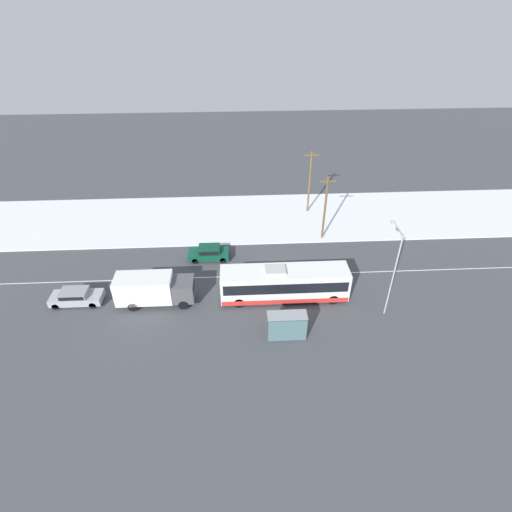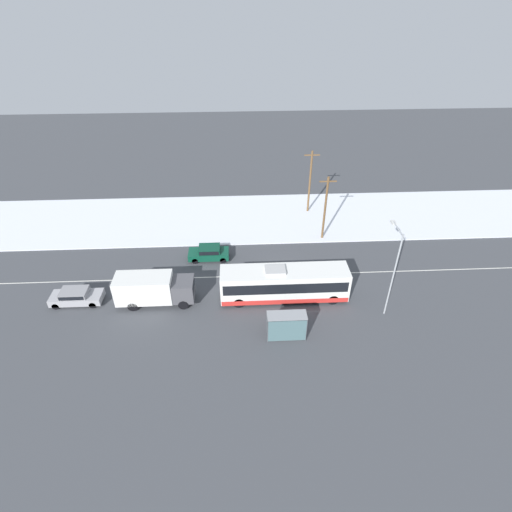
% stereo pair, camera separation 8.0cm
% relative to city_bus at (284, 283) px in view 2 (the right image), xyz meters
% --- Properties ---
extents(ground_plane, '(120.00, 120.00, 0.00)m').
position_rel_city_bus_xyz_m(ground_plane, '(0.01, 3.36, -1.61)').
color(ground_plane, '#424449').
extents(snow_lot, '(80.00, 11.96, 0.12)m').
position_rel_city_bus_xyz_m(snow_lot, '(0.01, 15.01, -1.55)').
color(snow_lot, silver).
rests_on(snow_lot, ground_plane).
extents(lane_marking_center, '(60.00, 0.12, 0.00)m').
position_rel_city_bus_xyz_m(lane_marking_center, '(0.01, 3.36, -1.60)').
color(lane_marking_center, silver).
rests_on(lane_marking_center, ground_plane).
extents(city_bus, '(11.48, 2.57, 3.29)m').
position_rel_city_bus_xyz_m(city_bus, '(0.00, 0.00, 0.00)').
color(city_bus, white).
rests_on(city_bus, ground_plane).
extents(box_truck, '(6.89, 2.30, 2.88)m').
position_rel_city_bus_xyz_m(box_truck, '(-11.72, -0.08, -0.01)').
color(box_truck, silver).
rests_on(box_truck, ground_plane).
extents(sedan_car, '(4.17, 1.80, 1.46)m').
position_rel_city_bus_xyz_m(sedan_car, '(-7.13, 6.56, -0.81)').
color(sedan_car, '#0F4733').
rests_on(sedan_car, ground_plane).
extents(parked_car_near_truck, '(4.54, 1.80, 1.38)m').
position_rel_city_bus_xyz_m(parked_car_near_truck, '(-18.79, 0.22, -0.84)').
color(parked_car_near_truck, '#9E9EA3').
rests_on(parked_car_near_truck, ground_plane).
extents(pedestrian_at_stop, '(0.66, 0.29, 1.84)m').
position_rel_city_bus_xyz_m(pedestrian_at_stop, '(-1.22, -3.77, -0.48)').
color(pedestrian_at_stop, '#23232D').
rests_on(pedestrian_at_stop, ground_plane).
extents(bus_shelter, '(3.17, 1.20, 2.40)m').
position_rel_city_bus_xyz_m(bus_shelter, '(-0.34, -5.21, 0.07)').
color(bus_shelter, gray).
rests_on(bus_shelter, ground_plane).
extents(streetlamp, '(0.36, 2.58, 8.16)m').
position_rel_city_bus_xyz_m(streetlamp, '(8.62, -2.15, 3.48)').
color(streetlamp, '#9EA3A8').
rests_on(streetlamp, ground_plane).
extents(utility_pole_roadside, '(1.80, 0.24, 7.47)m').
position_rel_city_bus_xyz_m(utility_pole_roadside, '(5.45, 9.93, 2.31)').
color(utility_pole_roadside, brown).
rests_on(utility_pole_roadside, ground_plane).
extents(utility_pole_snowlot, '(1.80, 0.24, 7.92)m').
position_rel_city_bus_xyz_m(utility_pole_snowlot, '(4.81, 16.30, 2.54)').
color(utility_pole_snowlot, brown).
rests_on(utility_pole_snowlot, ground_plane).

